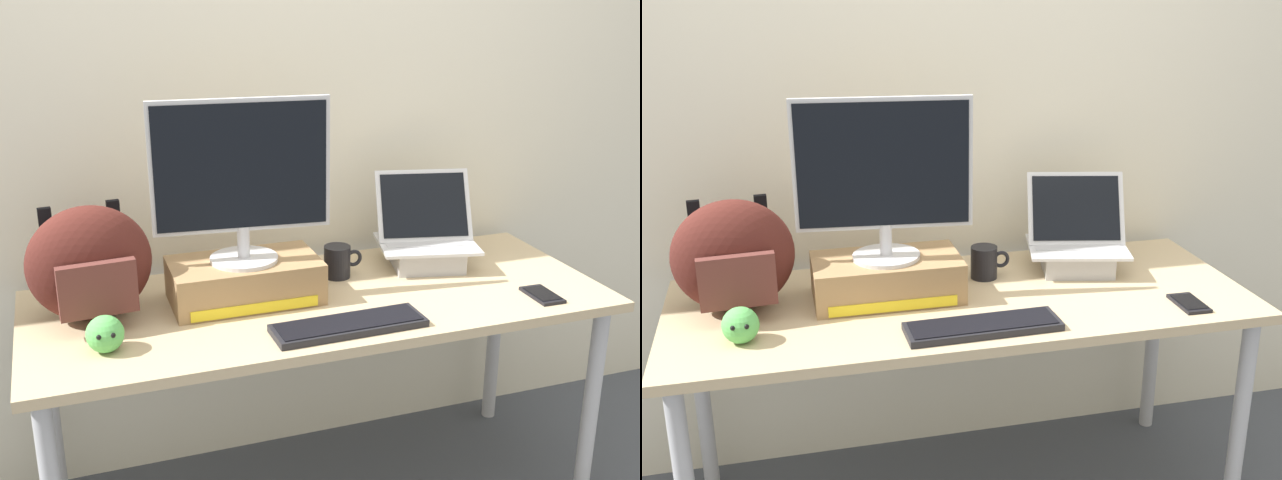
{
  "view_description": "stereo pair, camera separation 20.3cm",
  "coord_description": "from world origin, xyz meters",
  "views": [
    {
      "loc": [
        -0.72,
        -2.04,
        1.65
      ],
      "look_at": [
        0.0,
        0.0,
        0.91
      ],
      "focal_mm": 44.0,
      "sensor_mm": 36.0,
      "label": 1
    },
    {
      "loc": [
        -0.52,
        -2.1,
        1.65
      ],
      "look_at": [
        0.0,
        0.0,
        0.91
      ],
      "focal_mm": 44.0,
      "sensor_mm": 36.0,
      "label": 2
    }
  ],
  "objects": [
    {
      "name": "open_laptop",
      "position": [
        0.42,
        0.14,
        0.8
      ],
      "size": [
        0.36,
        0.31,
        0.3
      ],
      "rotation": [
        0.0,
        0.0,
        -0.23
      ],
      "color": "#ADADB2",
      "rests_on": "desk"
    },
    {
      "name": "coffee_mug",
      "position": [
        0.11,
        0.14,
        0.78
      ],
      "size": [
        0.13,
        0.08,
        0.1
      ],
      "color": "black",
      "rests_on": "desk"
    },
    {
      "name": "desktop_monitor",
      "position": [
        -0.22,
        0.05,
        1.11
      ],
      "size": [
        0.51,
        0.2,
        0.47
      ],
      "rotation": [
        0.0,
        0.0,
        -0.1
      ],
      "color": "silver",
      "rests_on": "toner_box_yellow"
    },
    {
      "name": "plush_toy",
      "position": [
        -0.64,
        -0.16,
        0.78
      ],
      "size": [
        0.1,
        0.1,
        0.1
      ],
      "color": "#56B256",
      "rests_on": "desk"
    },
    {
      "name": "back_wall",
      "position": [
        0.0,
        0.45,
        1.3
      ],
      "size": [
        7.0,
        0.1,
        2.6
      ],
      "primitive_type": "cube",
      "color": "silver",
      "rests_on": "ground"
    },
    {
      "name": "toner_box_yellow",
      "position": [
        -0.22,
        0.05,
        0.79
      ],
      "size": [
        0.44,
        0.25,
        0.12
      ],
      "color": "#9E7A51",
      "rests_on": "desk"
    },
    {
      "name": "cell_phone",
      "position": [
        0.63,
        -0.22,
        0.74
      ],
      "size": [
        0.08,
        0.14,
        0.01
      ],
      "rotation": [
        0.0,
        0.0,
        -0.01
      ],
      "color": "black",
      "rests_on": "desk"
    },
    {
      "name": "desk",
      "position": [
        0.0,
        0.0,
        0.66
      ],
      "size": [
        1.73,
        0.69,
        0.73
      ],
      "color": "tan",
      "rests_on": "ground"
    },
    {
      "name": "messenger_backpack",
      "position": [
        -0.65,
        0.07,
        0.89
      ],
      "size": [
        0.36,
        0.28,
        0.33
      ],
      "rotation": [
        0.0,
        0.0,
        0.09
      ],
      "color": "#4C1E19",
      "rests_on": "desk"
    },
    {
      "name": "external_keyboard",
      "position": [
        0.0,
        -0.24,
        0.74
      ],
      "size": [
        0.43,
        0.14,
        0.02
      ],
      "rotation": [
        0.0,
        0.0,
        0.02
      ],
      "color": "black",
      "rests_on": "desk"
    }
  ]
}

